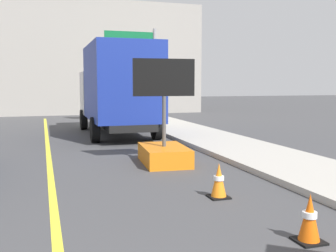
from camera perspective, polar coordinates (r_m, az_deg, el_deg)
lane_center_stripe at (r=6.87m, az=-16.14°, el=-11.57°), size 0.14×36.00×0.01m
arrow_board_trailer at (r=10.24m, az=-0.57°, el=-2.79°), size 1.60×1.88×2.70m
box_truck at (r=15.98m, az=-7.29°, el=5.42°), size 2.58×6.58×3.54m
highway_guide_sign at (r=21.35m, az=-3.99°, el=9.73°), size 2.79×0.18×5.00m
far_building_block at (r=30.64m, az=-14.45°, el=9.21°), size 18.46×7.67×7.66m
traffic_cone_near_sign at (r=5.59m, az=19.74°, el=-12.45°), size 0.36×0.36×0.65m
traffic_cone_mid_lane at (r=7.28m, az=7.34°, el=-7.84°), size 0.36×0.36×0.64m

